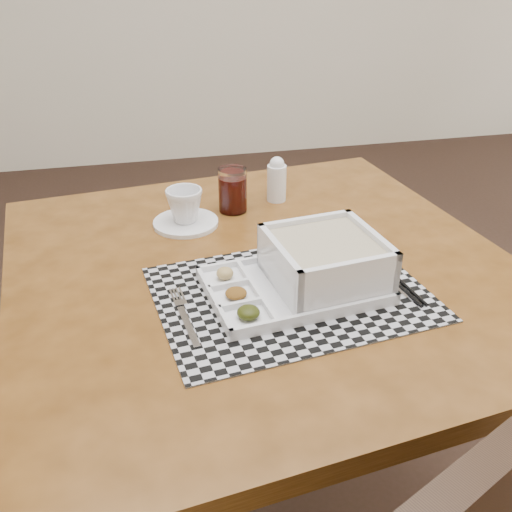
# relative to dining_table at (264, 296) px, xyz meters

# --- Properties ---
(floor) EXTENTS (5.00, 5.00, 0.00)m
(floor) POSITION_rel_dining_table_xyz_m (0.65, 0.29, -0.67)
(floor) COLOR #2E2017
(floor) RESTS_ON ground
(dining_table) EXTENTS (1.12, 1.12, 0.75)m
(dining_table) POSITION_rel_dining_table_xyz_m (0.00, 0.00, 0.00)
(dining_table) COLOR #4B2B0D
(dining_table) RESTS_ON ground
(placemat) EXTENTS (0.53, 0.42, 0.00)m
(placemat) POSITION_rel_dining_table_xyz_m (0.02, -0.12, 0.08)
(placemat) COLOR #A8A8AF
(placemat) RESTS_ON dining_table
(serving_tray) EXTENTS (0.34, 0.26, 0.10)m
(serving_tray) POSITION_rel_dining_table_xyz_m (0.08, -0.11, 0.12)
(serving_tray) COLOR white
(serving_tray) RESTS_ON placemat
(fork) EXTENTS (0.04, 0.19, 0.00)m
(fork) POSITION_rel_dining_table_xyz_m (-0.18, -0.15, 0.08)
(fork) COLOR silver
(fork) RESTS_ON placemat
(spoon) EXTENTS (0.04, 0.18, 0.01)m
(spoon) POSITION_rel_dining_table_xyz_m (0.21, -0.05, 0.08)
(spoon) COLOR silver
(spoon) RESTS_ON placemat
(chopsticks) EXTENTS (0.05, 0.24, 0.01)m
(chopsticks) POSITION_rel_dining_table_xyz_m (0.23, -0.10, 0.08)
(chopsticks) COLOR black
(chopsticks) RESTS_ON placemat
(saucer) EXTENTS (0.15, 0.15, 0.01)m
(saucer) POSITION_rel_dining_table_xyz_m (-0.13, 0.22, 0.08)
(saucer) COLOR white
(saucer) RESTS_ON dining_table
(cup) EXTENTS (0.09, 0.09, 0.08)m
(cup) POSITION_rel_dining_table_xyz_m (-0.13, 0.22, 0.13)
(cup) COLOR white
(cup) RESTS_ON saucer
(juice_glass) EXTENTS (0.07, 0.07, 0.11)m
(juice_glass) POSITION_rel_dining_table_xyz_m (-0.01, 0.27, 0.13)
(juice_glass) COLOR white
(juice_glass) RESTS_ON dining_table
(creamer_bottle) EXTENTS (0.05, 0.05, 0.11)m
(creamer_bottle) POSITION_rel_dining_table_xyz_m (0.11, 0.31, 0.13)
(creamer_bottle) COLOR white
(creamer_bottle) RESTS_ON dining_table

